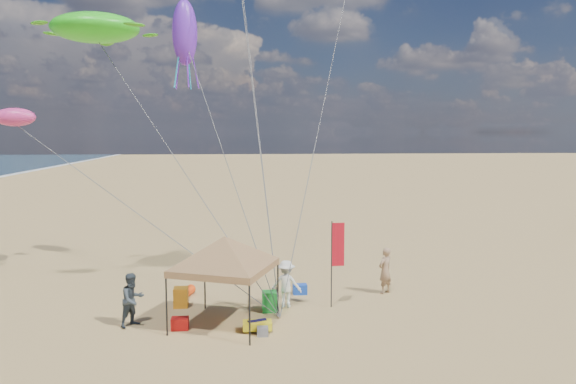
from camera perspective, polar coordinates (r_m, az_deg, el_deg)
name	(u,v)px	position (r m, az deg, el deg)	size (l,w,h in m)	color
ground	(296,324)	(18.40, 0.87, -13.52)	(280.00, 280.00, 0.00)	tan
canopy_tent	(224,240)	(17.62, -6.63, -4.96)	(5.08, 5.08, 3.37)	black
feather_flag	(336,250)	(19.57, 5.04, -6.02)	(0.48, 0.06, 3.11)	black
cooler_red	(180,324)	(18.17, -11.17, -13.26)	(0.54, 0.38, 0.38)	red
cooler_blue	(300,289)	(21.49, 1.24, -10.06)	(0.54, 0.38, 0.38)	#1742BC
bag_navy	(257,325)	(17.78, -3.25, -13.63)	(0.36, 0.36, 0.60)	black
bag_orange	(188,291)	(21.63, -10.35, -10.08)	(0.36, 0.36, 0.60)	#FA430D
chair_green	(269,301)	(19.49, -1.94, -11.29)	(0.50, 0.50, 0.70)	green
chair_yellow	(181,297)	(20.30, -11.07, -10.68)	(0.50, 0.50, 0.70)	orange
crate_grey	(263,331)	(17.37, -2.66, -14.26)	(0.34, 0.30, 0.28)	slate
beach_cart	(257,325)	(17.69, -3.21, -13.66)	(0.90, 0.50, 0.24)	yellow
person_near_a	(385,270)	(21.73, 10.06, -8.04)	(0.66, 0.43, 1.80)	#A37D5D
person_near_b	(133,300)	(18.62, -15.85, -10.71)	(0.84, 0.66, 1.74)	#333D45
person_near_c	(286,284)	(19.78, -0.19, -9.53)	(1.09, 0.63, 1.69)	white
turtle_kite	(95,28)	(23.46, -19.41, 15.78)	(3.40, 2.72, 1.13)	#2BDB1C
fish_kite	(15,117)	(23.69, -26.54, 6.98)	(1.58, 0.79, 0.70)	#E03588
squid_kite	(185,33)	(25.22, -10.68, 15.97)	(1.09, 1.09, 2.83)	#7028D8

